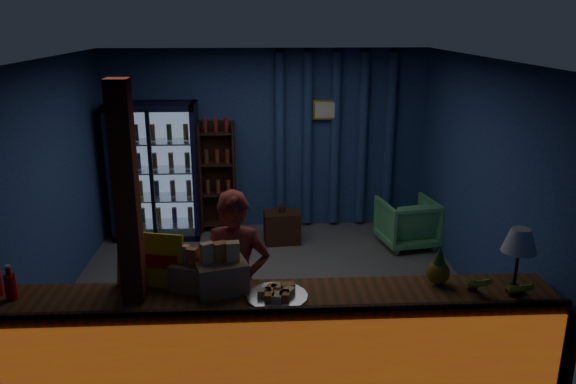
% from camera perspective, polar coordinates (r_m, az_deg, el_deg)
% --- Properties ---
extents(ground, '(4.60, 4.60, 0.00)m').
position_cam_1_polar(ground, '(6.51, -1.86, -10.07)').
color(ground, '#515154').
rests_on(ground, ground).
extents(room_walls, '(4.60, 4.60, 4.60)m').
position_cam_1_polar(room_walls, '(5.96, -2.00, 3.46)').
color(room_walls, navy).
rests_on(room_walls, ground).
extents(counter, '(4.40, 0.57, 0.99)m').
position_cam_1_polar(counter, '(4.62, -1.42, -15.67)').
color(counter, brown).
rests_on(counter, ground).
extents(support_post, '(0.16, 0.16, 2.60)m').
position_cam_1_polar(support_post, '(4.34, -15.57, -6.26)').
color(support_post, maroon).
rests_on(support_post, ground).
extents(beverage_cooler, '(1.20, 0.62, 1.90)m').
position_cam_1_polar(beverage_cooler, '(8.11, -13.23, 2.09)').
color(beverage_cooler, black).
rests_on(beverage_cooler, ground).
extents(bottle_shelf, '(0.50, 0.28, 1.60)m').
position_cam_1_polar(bottle_shelf, '(8.17, -7.12, 1.52)').
color(bottle_shelf, '#351D11').
rests_on(bottle_shelf, ground).
extents(curtain_folds, '(1.74, 0.14, 2.50)m').
position_cam_1_polar(curtain_folds, '(8.18, 4.80, 5.26)').
color(curtain_folds, navy).
rests_on(curtain_folds, room_walls).
extents(framed_picture, '(0.36, 0.04, 0.28)m').
position_cam_1_polar(framed_picture, '(8.04, 3.85, 8.33)').
color(framed_picture, yellow).
rests_on(framed_picture, room_walls).
extents(shopkeeper, '(0.63, 0.45, 1.63)m').
position_cam_1_polar(shopkeeper, '(4.89, -5.31, -9.22)').
color(shopkeeper, maroon).
rests_on(shopkeeper, ground).
extents(green_chair, '(0.82, 0.84, 0.66)m').
position_cam_1_polar(green_chair, '(7.81, 12.02, -3.04)').
color(green_chair, '#5CB870').
rests_on(green_chair, ground).
extents(side_table, '(0.51, 0.39, 0.53)m').
position_cam_1_polar(side_table, '(7.78, -0.62, -3.58)').
color(side_table, '#351D11').
rests_on(side_table, ground).
extents(yellow_sign, '(0.55, 0.23, 0.43)m').
position_cam_1_polar(yellow_sign, '(4.58, -13.86, -6.73)').
color(yellow_sign, yellow).
rests_on(yellow_sign, counter).
extents(soda_bottles, '(0.23, 0.17, 0.28)m').
position_cam_1_polar(soda_bottles, '(4.82, -26.96, -8.28)').
color(soda_bottles, red).
rests_on(soda_bottles, counter).
extents(snack_box_left, '(0.45, 0.41, 0.40)m').
position_cam_1_polar(snack_box_left, '(4.43, -6.84, -8.22)').
color(snack_box_left, '#A87951').
rests_on(snack_box_left, counter).
extents(snack_box_centre, '(0.40, 0.36, 0.35)m').
position_cam_1_polar(snack_box_centre, '(4.51, -9.42, -8.11)').
color(snack_box_centre, '#A87951').
rests_on(snack_box_centre, counter).
extents(pastry_tray, '(0.47, 0.47, 0.08)m').
position_cam_1_polar(pastry_tray, '(4.33, -1.13, -10.43)').
color(pastry_tray, silver).
rests_on(pastry_tray, counter).
extents(banana_bunches, '(0.52, 0.30, 0.17)m').
position_cam_1_polar(banana_bunches, '(4.62, 20.31, -8.89)').
color(banana_bunches, gold).
rests_on(banana_bunches, counter).
extents(table_lamp, '(0.27, 0.27, 0.52)m').
position_cam_1_polar(table_lamp, '(4.61, 22.47, -4.80)').
color(table_lamp, black).
rests_on(table_lamp, counter).
extents(pineapple, '(0.19, 0.19, 0.32)m').
position_cam_1_polar(pineapple, '(4.65, 15.02, -7.56)').
color(pineapple, olive).
rests_on(pineapple, counter).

